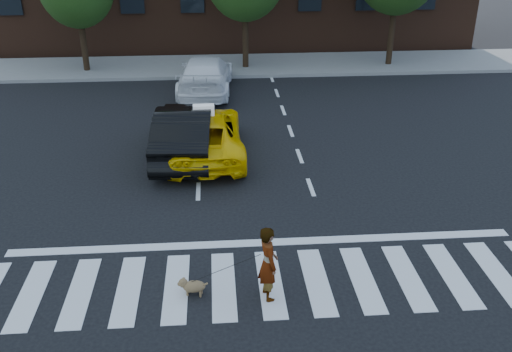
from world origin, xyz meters
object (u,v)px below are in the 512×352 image
Objects in this scene: white_suv at (205,75)px; dog at (192,286)px; black_sedan at (186,131)px; taxi at (205,134)px; woman at (268,263)px.

white_suv is 8.07× the size of dog.
white_suv is at bearing -92.12° from black_sedan.
taxi is at bearing 94.33° from white_suv.
taxi is 7.56m from woman.
woman reaches higher than white_suv.
woman is 1.69m from dog.
black_sedan is 7.68m from woman.
woman is at bearing 99.65° from white_suv.
taxi is 0.96× the size of white_suv.
taxi is at bearing -2.33° from woman.
taxi is 3.06× the size of woman.
woman is (1.30, -14.00, 0.06)m from white_suv.
black_sedan is at bearing -1.48° from taxi.
black_sedan is at bearing 2.08° from woman.
taxi reaches higher than dog.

